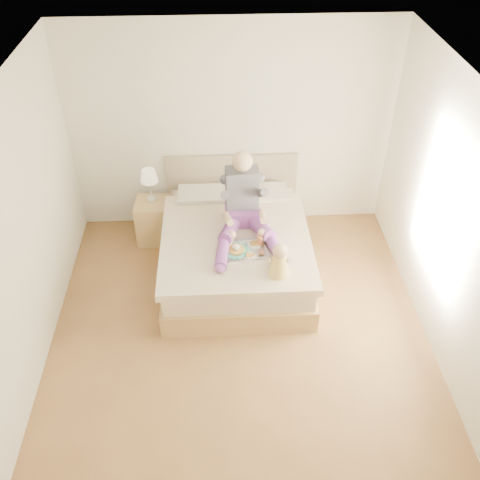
{
  "coord_description": "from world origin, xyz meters",
  "views": [
    {
      "loc": [
        -0.19,
        -3.89,
        4.37
      ],
      "look_at": [
        0.04,
        0.7,
        0.72
      ],
      "focal_mm": 40.0,
      "sensor_mm": 36.0,
      "label": 1
    }
  ],
  "objects_px": {
    "baby": "(279,262)",
    "nightstand": "(156,221)",
    "bed": "(235,246)",
    "adult": "(244,209)",
    "tray": "(245,249)"
  },
  "relations": [
    {
      "from": "nightstand",
      "to": "adult",
      "type": "distance_m",
      "value": 1.4
    },
    {
      "from": "adult",
      "to": "baby",
      "type": "xyz_separation_m",
      "value": [
        0.32,
        -0.8,
        -0.12
      ]
    },
    {
      "from": "bed",
      "to": "baby",
      "type": "height_order",
      "value": "bed"
    },
    {
      "from": "bed",
      "to": "tray",
      "type": "bearing_deg",
      "value": -78.87
    },
    {
      "from": "bed",
      "to": "nightstand",
      "type": "distance_m",
      "value": 1.17
    },
    {
      "from": "adult",
      "to": "baby",
      "type": "height_order",
      "value": "adult"
    },
    {
      "from": "baby",
      "to": "tray",
      "type": "bearing_deg",
      "value": 133.39
    },
    {
      "from": "nightstand",
      "to": "baby",
      "type": "distance_m",
      "value": 2.07
    },
    {
      "from": "nightstand",
      "to": "tray",
      "type": "xyz_separation_m",
      "value": [
        1.09,
        -1.05,
        0.35
      ]
    },
    {
      "from": "bed",
      "to": "nightstand",
      "type": "xyz_separation_m",
      "value": [
        -1.0,
        0.6,
        -0.03
      ]
    },
    {
      "from": "nightstand",
      "to": "tray",
      "type": "distance_m",
      "value": 1.55
    },
    {
      "from": "baby",
      "to": "nightstand",
      "type": "bearing_deg",
      "value": 136.65
    },
    {
      "from": "adult",
      "to": "baby",
      "type": "relative_size",
      "value": 2.95
    },
    {
      "from": "bed",
      "to": "adult",
      "type": "bearing_deg",
      "value": -14.59
    },
    {
      "from": "adult",
      "to": "baby",
      "type": "distance_m",
      "value": 0.87
    }
  ]
}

